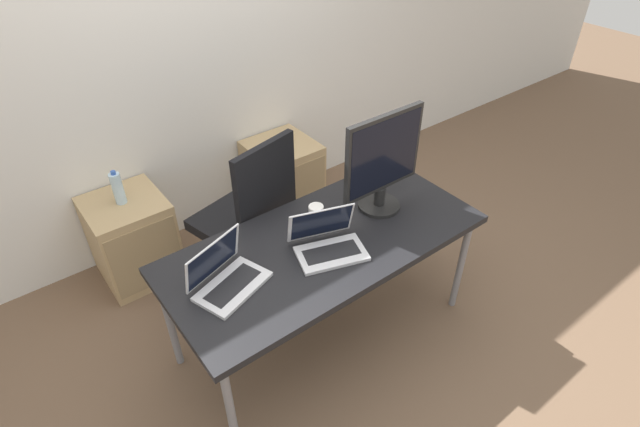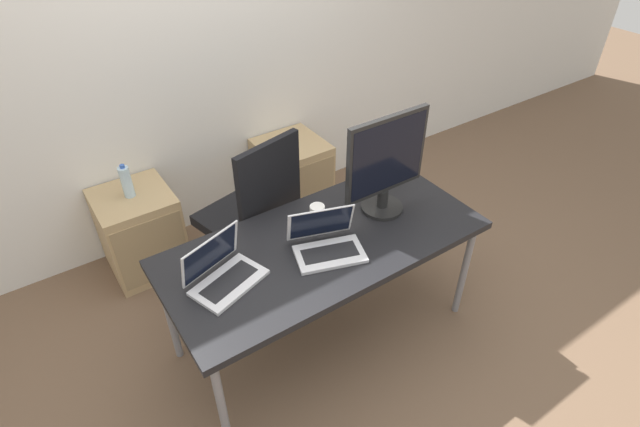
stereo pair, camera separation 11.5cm
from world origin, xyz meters
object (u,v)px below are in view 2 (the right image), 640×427
Objects in this scene: coffee_cup_white at (317,215)px; monitor at (386,164)px; cabinet_left at (141,232)px; laptop_right at (327,243)px; office_chair at (253,228)px; cabinet_right at (293,177)px; laptop_left at (223,273)px; water_bottle at (126,182)px.

monitor is at bearing -13.82° from coffee_cup_white.
monitor is (1.08, -1.11, 0.71)m from cabinet_left.
cabinet_left is 1.49× the size of laptop_right.
office_chair reaches higher than cabinet_left.
monitor reaches higher than cabinet_right.
monitor is (-0.09, -1.11, 0.71)m from cabinet_right.
laptop_left is at bearing -84.08° from cabinet_left.
cabinet_left is at bearing 134.29° from monitor.
cabinet_right is 1.41m from laptop_right.
monitor is at bearing 14.09° from laptop_right.
office_chair reaches higher than coffee_cup_white.
laptop_right is 0.52m from monitor.
coffee_cup_white is (0.71, -1.02, 0.09)m from water_bottle.
office_chair is at bearing -42.03° from water_bottle.
monitor is (1.08, -1.11, 0.32)m from water_bottle.
cabinet_left is (-0.57, 0.51, -0.11)m from office_chair.
water_bottle is at bearing 137.97° from office_chair.
laptop_left is 1.00× the size of laptop_right.
cabinet_right is 1.49× the size of laptop_left.
cabinet_left is at bearing 138.10° from office_chair.
cabinet_right is at bearing -0.11° from water_bottle.
laptop_left is at bearing -169.74° from coffee_cup_white.
water_bottle is 1.58m from monitor.
laptop_left reaches higher than cabinet_left.
laptop_left is at bearing -133.03° from cabinet_right.
cabinet_left is 1.45m from laptop_right.
laptop_right is at bearing -113.74° from cabinet_right.
laptop_right is at bearing -165.91° from monitor.
laptop_left is at bearing -84.10° from water_bottle.
cabinet_left is 1.00× the size of cabinet_right.
coffee_cup_white is at bearing -55.08° from water_bottle.
cabinet_right is 1.23m from water_bottle.
coffee_cup_white is at bearing -74.04° from office_chair.
office_chair is 2.79× the size of laptop_right.
monitor is 0.44m from coffee_cup_white.
laptop_left is 3.36× the size of coffee_cup_white.
office_chair is 9.36× the size of coffee_cup_white.
cabinet_right is 2.57× the size of water_bottle.
office_chair is 1.91× the size of monitor.
water_bottle is at bearing 117.24° from laptop_right.
cabinet_left is at bearing 124.98° from coffee_cup_white.
coffee_cup_white is (0.60, 0.11, 0.01)m from laptop_left.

